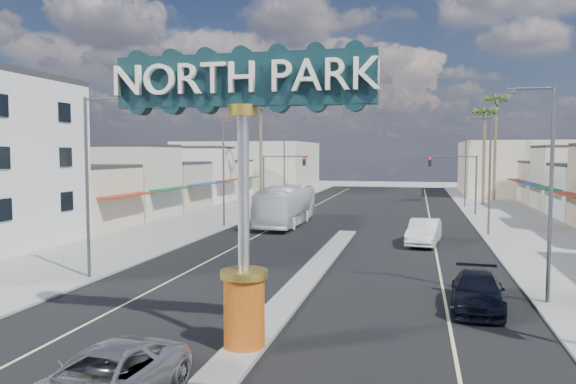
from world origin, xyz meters
The scene contains 24 objects.
ground centered at (0.00, 30.00, 0.00)m, with size 160.00×160.00×0.00m, color gray.
road centered at (0.00, 30.00, 0.01)m, with size 20.00×120.00×0.01m, color black.
median_island centered at (0.00, 14.00, 0.08)m, with size 1.30×30.00×0.16m, color gray.
sidewalk_left centered at (-14.00, 30.00, 0.06)m, with size 8.00×120.00×0.12m, color gray.
sidewalk_right centered at (14.00, 30.00, 0.06)m, with size 8.00×120.00×0.12m, color gray.
storefront_row_left centered at (-24.00, 43.00, 3.00)m, with size 12.00×42.00×6.00m, color beige.
backdrop_far_left centered at (-22.00, 75.00, 4.00)m, with size 20.00×20.00×8.00m, color #B7B29E.
backdrop_far_right centered at (22.00, 75.00, 4.00)m, with size 20.00×20.00×8.00m, color beige.
gateway_sign centered at (0.00, 1.98, 5.93)m, with size 8.20×1.50×9.15m.
traffic_signal_left centered at (-9.18, 43.99, 4.27)m, with size 5.09×0.45×6.00m.
traffic_signal_right centered at (9.18, 43.99, 4.27)m, with size 5.09×0.45×6.00m.
streetlight_l_near centered at (-10.43, 10.00, 5.07)m, with size 2.03×0.22×9.00m.
streetlight_l_mid centered at (-10.43, 30.00, 5.07)m, with size 2.03×0.22×9.00m.
streetlight_l_far centered at (-10.43, 52.00, 5.07)m, with size 2.03×0.22×9.00m.
streetlight_r_near centered at (10.43, 10.00, 5.07)m, with size 2.03×0.22×9.00m.
streetlight_r_mid centered at (10.43, 30.00, 5.07)m, with size 2.03×0.22×9.00m.
streetlight_r_far centered at (10.43, 52.00, 5.07)m, with size 2.03×0.22×9.00m.
palm_left_far centered at (-13.00, 50.00, 11.50)m, with size 2.60×2.60×13.10m.
palm_right_mid centered at (13.00, 56.00, 10.60)m, with size 2.60×2.60×12.10m.
palm_right_far centered at (15.00, 62.00, 12.39)m, with size 2.60×2.60×14.10m.
suv_left centered at (-2.16, -2.64, 0.73)m, with size 2.41×5.23×1.45m, color #A1A1A5.
suv_right centered at (7.69, 8.66, 0.72)m, with size 2.03×4.99×1.45m, color black.
car_parked_right centered at (5.77, 24.40, 0.89)m, with size 1.88×5.38×1.77m, color silver.
city_bus centered at (-5.79, 32.64, 1.70)m, with size 2.86×12.22×3.40m, color white.
Camera 1 is at (5.27, -14.65, 6.28)m, focal length 35.00 mm.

